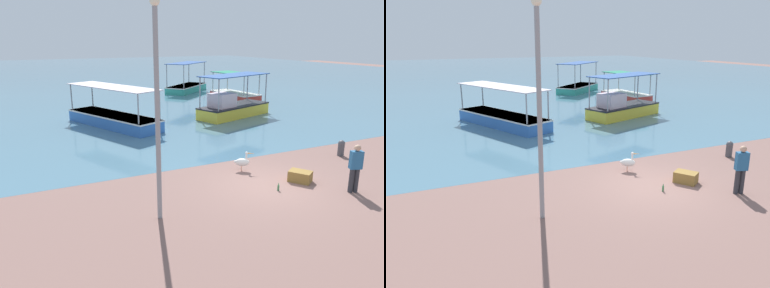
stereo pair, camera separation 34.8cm
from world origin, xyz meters
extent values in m
plane|color=#805C54|center=(0.00, 0.00, 0.00)|extent=(120.00, 120.00, 0.00)
cube|color=slate|center=(0.00, 48.00, 0.00)|extent=(110.00, 90.00, 0.00)
cube|color=#356CBE|center=(-2.46, 11.80, 0.36)|extent=(4.31, 7.07, 0.71)
cube|color=silver|center=(-2.46, 11.80, 0.68)|extent=(4.37, 7.12, 0.08)
cylinder|color=#99999E|center=(-0.51, 9.13, 1.53)|extent=(0.08, 0.08, 1.62)
cylinder|color=#99999E|center=(-1.95, 8.54, 1.53)|extent=(0.08, 0.08, 1.62)
cylinder|color=#99999E|center=(-2.98, 15.06, 1.53)|extent=(0.08, 0.08, 1.62)
cylinder|color=#99999E|center=(-4.41, 14.46, 1.53)|extent=(0.08, 0.08, 1.62)
cube|color=silver|center=(-2.46, 11.80, 2.36)|extent=(4.33, 6.93, 0.05)
cube|color=yellow|center=(5.59, 11.11, 0.40)|extent=(5.73, 3.45, 0.78)
cube|color=black|center=(5.59, 11.11, 0.75)|extent=(5.78, 3.50, 0.08)
cylinder|color=#99999E|center=(7.68, 12.64, 1.77)|extent=(0.08, 0.08, 1.96)
cylinder|color=#99999E|center=(8.18, 11.11, 1.77)|extent=(0.08, 0.08, 1.96)
cylinder|color=#99999E|center=(3.00, 11.10, 1.77)|extent=(0.08, 0.08, 1.96)
cylinder|color=#99999E|center=(3.50, 9.57, 1.77)|extent=(0.08, 0.08, 1.96)
cube|color=#264A8C|center=(5.59, 11.11, 2.78)|extent=(5.57, 3.48, 0.05)
cube|color=silver|center=(4.43, 10.72, 1.24)|extent=(1.83, 1.70, 0.90)
cube|color=red|center=(9.59, 17.29, 0.31)|extent=(2.47, 4.89, 0.62)
cube|color=silver|center=(9.59, 17.29, 0.58)|extent=(2.52, 4.93, 0.08)
cylinder|color=#99999E|center=(8.51, 19.27, 1.43)|extent=(0.08, 0.08, 1.61)
cylinder|color=#99999E|center=(10.15, 19.47, 1.43)|extent=(0.08, 0.08, 1.61)
cylinder|color=#99999E|center=(9.04, 15.11, 1.43)|extent=(0.08, 0.08, 1.61)
cylinder|color=#99999E|center=(10.68, 15.32, 1.43)|extent=(0.08, 0.08, 1.61)
cube|color=#167554|center=(9.59, 17.29, 2.26)|extent=(2.54, 4.70, 0.05)
cube|color=teal|center=(7.91, 23.53, 0.33)|extent=(5.46, 5.02, 0.65)
cube|color=silver|center=(7.91, 23.53, 0.62)|extent=(5.52, 5.08, 0.08)
cylinder|color=#99999E|center=(9.25, 25.79, 1.72)|extent=(0.08, 0.08, 2.13)
cylinder|color=#99999E|center=(10.37, 24.44, 1.72)|extent=(0.08, 0.08, 2.13)
cylinder|color=#99999E|center=(5.45, 22.62, 1.72)|extent=(0.08, 0.08, 2.13)
cylinder|color=#99999E|center=(6.57, 21.27, 1.72)|extent=(0.08, 0.08, 2.13)
cube|color=navy|center=(7.91, 23.53, 2.81)|extent=(5.37, 4.97, 0.05)
cylinder|color=#E0997A|center=(0.08, 1.78, 0.11)|extent=(0.03, 0.03, 0.22)
cylinder|color=#E0997A|center=(0.03, 1.70, 0.11)|extent=(0.03, 0.03, 0.22)
ellipsoid|color=white|center=(0.08, 1.72, 0.36)|extent=(0.62, 0.52, 0.32)
ellipsoid|color=white|center=(-0.13, 1.85, 0.38)|extent=(0.20, 0.18, 0.10)
cylinder|color=white|center=(0.22, 1.65, 0.58)|extent=(0.07, 0.07, 0.26)
sphere|color=white|center=(0.22, 1.65, 0.74)|extent=(0.11, 0.11, 0.11)
cone|color=#E5933F|center=(0.36, 1.56, 0.73)|extent=(0.29, 0.20, 0.06)
cylinder|color=gray|center=(-4.34, -0.63, 2.95)|extent=(0.14, 0.14, 5.90)
sphere|color=#EAEACC|center=(-4.34, -0.63, 6.01)|extent=(0.28, 0.28, 0.28)
cylinder|color=#47474C|center=(5.19, 1.47, 0.27)|extent=(0.29, 0.29, 0.53)
sphere|color=#4C4C51|center=(5.19, 1.47, 0.57)|extent=(0.30, 0.30, 0.30)
cylinder|color=#2F3036|center=(2.22, -1.72, 0.42)|extent=(0.16, 0.16, 0.85)
cylinder|color=#2F3036|center=(2.39, -1.79, 0.42)|extent=(0.16, 0.16, 0.85)
cube|color=#27608F|center=(2.31, -1.75, 1.16)|extent=(0.45, 0.35, 0.62)
sphere|color=tan|center=(2.31, -1.75, 1.58)|extent=(0.22, 0.22, 0.22)
cube|color=olive|center=(1.36, -0.20, 0.20)|extent=(0.88, 0.96, 0.41)
cylinder|color=#3F7F4C|center=(0.09, -0.53, 0.10)|extent=(0.07, 0.07, 0.20)
cylinder|color=#3F7F4C|center=(0.09, -0.53, 0.24)|extent=(0.03, 0.03, 0.07)
camera|label=1|loc=(-7.89, -10.05, 5.09)|focal=35.00mm
camera|label=2|loc=(-7.58, -10.20, 5.09)|focal=35.00mm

